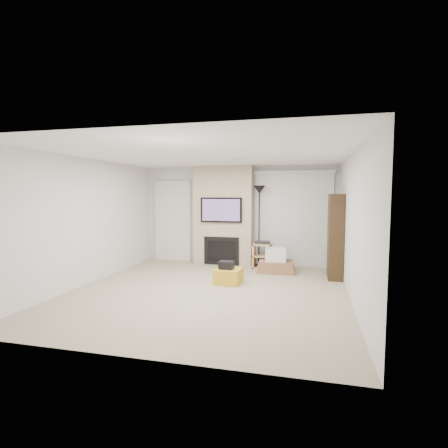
% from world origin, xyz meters
% --- Properties ---
extents(floor, '(5.00, 5.50, 0.00)m').
position_xyz_m(floor, '(0.00, 0.00, 0.00)').
color(floor, tan).
rests_on(floor, ground).
extents(ceiling, '(5.00, 5.50, 0.00)m').
position_xyz_m(ceiling, '(0.00, 0.00, 2.50)').
color(ceiling, white).
rests_on(ceiling, wall_back).
extents(wall_back, '(5.00, 0.00, 2.50)m').
position_xyz_m(wall_back, '(0.00, 2.75, 1.25)').
color(wall_back, silver).
rests_on(wall_back, ground).
extents(wall_front, '(5.00, 0.00, 2.50)m').
position_xyz_m(wall_front, '(0.00, -2.75, 1.25)').
color(wall_front, silver).
rests_on(wall_front, ground).
extents(wall_left, '(0.00, 5.50, 2.50)m').
position_xyz_m(wall_left, '(-2.50, 0.00, 1.25)').
color(wall_left, silver).
rests_on(wall_left, ground).
extents(wall_right, '(0.00, 5.50, 2.50)m').
position_xyz_m(wall_right, '(2.50, 0.00, 1.25)').
color(wall_right, silver).
rests_on(wall_right, ground).
extents(hvac_vent, '(0.35, 0.18, 0.01)m').
position_xyz_m(hvac_vent, '(0.40, 0.80, 2.50)').
color(hvac_vent, silver).
rests_on(hvac_vent, ceiling).
extents(ottoman, '(0.53, 0.53, 0.30)m').
position_xyz_m(ottoman, '(0.23, 0.63, 0.15)').
color(ottoman, gold).
rests_on(ottoman, floor).
extents(black_bag, '(0.29, 0.24, 0.16)m').
position_xyz_m(black_bag, '(0.20, 0.59, 0.38)').
color(black_bag, black).
rests_on(black_bag, ottoman).
extents(fireplace_wall, '(1.50, 0.47, 2.50)m').
position_xyz_m(fireplace_wall, '(-0.35, 2.54, 1.24)').
color(fireplace_wall, tan).
rests_on(fireplace_wall, floor).
extents(entry_door, '(1.02, 0.11, 2.14)m').
position_xyz_m(entry_door, '(-1.80, 2.71, 1.05)').
color(entry_door, silver).
rests_on(entry_door, floor).
extents(vertical_blinds, '(1.98, 0.10, 2.37)m').
position_xyz_m(vertical_blinds, '(1.40, 2.70, 1.27)').
color(vertical_blinds, silver).
rests_on(vertical_blinds, floor).
extents(floor_lamp, '(0.30, 0.30, 2.00)m').
position_xyz_m(floor_lamp, '(0.59, 2.42, 1.58)').
color(floor_lamp, black).
rests_on(floor_lamp, floor).
extents(av_stand, '(0.45, 0.38, 0.66)m').
position_xyz_m(av_stand, '(0.70, 2.25, 0.35)').
color(av_stand, '#DDAD77').
rests_on(av_stand, floor).
extents(box_stack, '(0.89, 0.70, 0.57)m').
position_xyz_m(box_stack, '(1.05, 1.91, 0.21)').
color(box_stack, '#8E6341').
rests_on(box_stack, floor).
extents(bookshelf, '(0.30, 0.80, 1.80)m').
position_xyz_m(bookshelf, '(2.34, 1.68, 0.90)').
color(bookshelf, black).
rests_on(bookshelf, floor).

